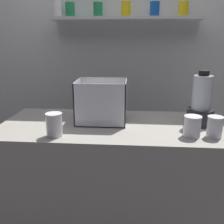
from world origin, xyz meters
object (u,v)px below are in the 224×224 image
Objects in this scene: carrot_display_bin at (100,109)px; juice_cup_beet_left at (192,127)px; juice_cup_carrot_middle at (215,127)px; juice_cup_orange_far_left at (54,126)px; blender_pitcher at (201,104)px.

carrot_display_bin is 2.69× the size of juice_cup_beet_left.
juice_cup_carrot_middle is (0.65, -0.22, -0.03)m from carrot_display_bin.
juice_cup_carrot_middle is (0.87, 0.06, -0.00)m from juice_cup_orange_far_left.
blender_pitcher is 2.58× the size of juice_cup_orange_far_left.
juice_cup_orange_far_left is (-0.84, -0.26, -0.07)m from blender_pitcher.
carrot_display_bin is 0.69m from juice_cup_carrot_middle.
juice_cup_orange_far_left is at bearing -128.34° from carrot_display_bin.
blender_pitcher is 2.90× the size of juice_cup_beet_left.
juice_cup_beet_left is (0.53, -0.22, -0.03)m from carrot_display_bin.
juice_cup_beet_left is 1.00× the size of juice_cup_carrot_middle.
carrot_display_bin is at bearing 157.44° from juice_cup_beet_left.
juice_cup_orange_far_left is 1.12× the size of juice_cup_beet_left.
carrot_display_bin is 0.93× the size of blender_pitcher.
carrot_display_bin is at bearing 161.36° from juice_cup_carrot_middle.
carrot_display_bin is 2.39× the size of juice_cup_orange_far_left.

